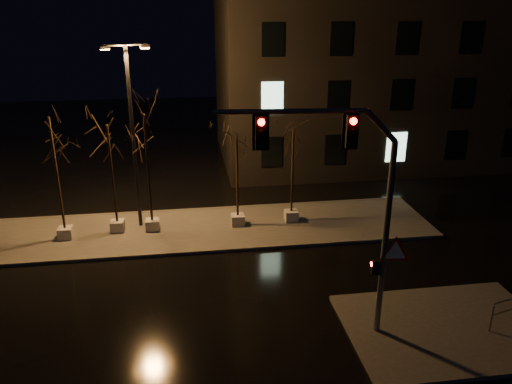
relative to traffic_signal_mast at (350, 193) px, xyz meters
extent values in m
plane|color=black|center=(-3.75, 3.19, -5.20)|extent=(90.00, 90.00, 0.00)
cube|color=#43413B|center=(-3.75, 9.19, -5.12)|extent=(22.00, 5.00, 0.15)
cube|color=#43413B|center=(3.75, -0.31, -5.12)|extent=(7.00, 5.00, 0.15)
cube|color=black|center=(10.25, 21.19, 2.30)|extent=(25.00, 12.00, 15.00)
cube|color=#AAA69E|center=(-10.84, 8.92, -4.77)|extent=(0.65, 0.65, 0.55)
cylinder|color=black|center=(-10.84, 8.92, -1.83)|extent=(0.11, 0.11, 5.34)
cube|color=#AAA69E|center=(-8.47, 9.38, -4.77)|extent=(0.65, 0.65, 0.55)
cylinder|color=black|center=(-8.47, 9.38, -2.10)|extent=(0.11, 0.11, 4.80)
cube|color=#AAA69E|center=(-6.77, 9.29, -4.77)|extent=(0.65, 0.65, 0.55)
cylinder|color=black|center=(-6.77, 9.29, -1.87)|extent=(0.11, 0.11, 5.25)
cube|color=#AAA69E|center=(-2.52, 9.27, -4.77)|extent=(0.65, 0.65, 0.55)
cylinder|color=black|center=(-2.52, 9.27, -2.46)|extent=(0.11, 0.11, 4.07)
cube|color=#AAA69E|center=(0.28, 9.41, -4.77)|extent=(0.65, 0.65, 0.55)
cylinder|color=black|center=(0.28, 9.41, -2.35)|extent=(0.11, 0.11, 4.31)
cylinder|color=slate|center=(1.24, -0.11, -1.71)|extent=(0.20, 0.20, 6.67)
cylinder|color=slate|center=(-1.90, 0.18, 2.56)|extent=(4.44, 0.57, 0.16)
cube|color=black|center=(-0.09, 0.01, 1.95)|extent=(0.36, 0.28, 1.00)
cube|color=black|center=(-2.75, 0.26, 1.95)|extent=(0.36, 0.28, 1.00)
cube|color=black|center=(1.00, -0.09, -2.60)|extent=(0.26, 0.22, 0.50)
cone|color=red|center=(1.57, -0.20, -2.05)|extent=(1.16, 0.14, 1.16)
sphere|color=#FF0C07|center=(1.24, -0.11, 2.28)|extent=(0.20, 0.20, 0.20)
cylinder|color=black|center=(-7.40, 9.95, -0.64)|extent=(0.18, 0.18, 8.82)
cylinder|color=black|center=(-7.40, 9.95, 3.77)|extent=(1.89, 0.60, 0.09)
cube|color=orange|center=(-8.25, 9.72, 3.63)|extent=(0.49, 0.36, 0.18)
cube|color=orange|center=(-6.55, 10.19, 3.63)|extent=(0.49, 0.36, 0.18)
cylinder|color=slate|center=(5.05, -0.75, -4.54)|extent=(0.06, 0.06, 1.02)
camera|label=1|loc=(-4.93, -13.78, 5.43)|focal=35.00mm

